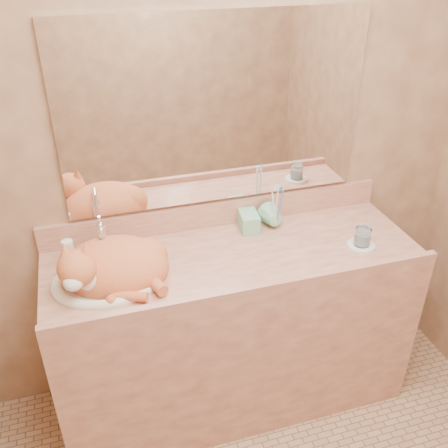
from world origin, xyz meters
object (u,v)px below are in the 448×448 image
object	(u,v)px
cat	(111,265)
water_glass	(363,236)
toothbrush_cup	(276,222)
sink_basin	(107,266)
soap_dispenser	(252,218)
vanity_counter	(234,330)

from	to	relation	value
cat	water_glass	xyz separation A→B (m)	(1.07, -0.07, -0.02)
cat	toothbrush_cup	xyz separation A→B (m)	(0.76, 0.16, -0.02)
sink_basin	toothbrush_cup	size ratio (longest dim) A/B	4.16
soap_dispenser	cat	bearing A→B (deg)	-161.18
water_glass	toothbrush_cup	bearing A→B (deg)	143.39
vanity_counter	toothbrush_cup	size ratio (longest dim) A/B	15.37
toothbrush_cup	water_glass	xyz separation A→B (m)	(0.31, -0.23, 0.00)
cat	vanity_counter	bearing A→B (deg)	13.66
toothbrush_cup	vanity_counter	bearing A→B (deg)	-150.52
sink_basin	water_glass	distance (m)	1.08
soap_dispenser	water_glass	distance (m)	0.48
cat	toothbrush_cup	world-z (taller)	cat
sink_basin	soap_dispenser	xyz separation A→B (m)	(0.65, 0.15, 0.02)
vanity_counter	soap_dispenser	size ratio (longest dim) A/B	8.75
toothbrush_cup	cat	bearing A→B (deg)	-168.35
vanity_counter	soap_dispenser	bearing A→B (deg)	46.41
vanity_counter	water_glass	size ratio (longest dim) A/B	19.66
sink_basin	vanity_counter	bearing A→B (deg)	2.05
vanity_counter	sink_basin	bearing A→B (deg)	-177.85
vanity_counter	cat	xyz separation A→B (m)	(-0.52, -0.02, 0.50)
toothbrush_cup	sink_basin	bearing A→B (deg)	-168.60
vanity_counter	toothbrush_cup	bearing A→B (deg)	29.48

